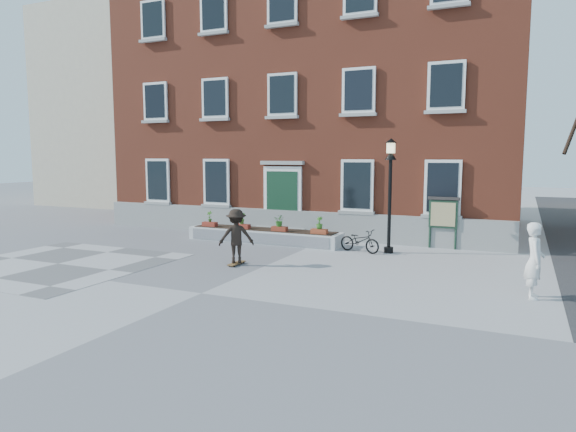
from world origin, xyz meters
The scene contains 10 objects.
ground centered at (0.00, 0.00, 0.00)m, with size 100.00×100.00×0.00m, color #98989A.
checker_patch centered at (-6.00, 1.00, 0.01)m, with size 6.00×6.00×0.01m, color #59595C.
distant_building centered at (-18.00, 20.00, 6.50)m, with size 10.00×12.00×13.00m, color beige.
bicycle centered at (1.96, 6.80, 0.41)m, with size 0.54×1.55×0.81m, color black.
bystander centered at (7.37, 2.91, 0.90)m, with size 0.66×0.43×1.81m, color white.
brick_building centered at (-2.00, 13.98, 6.30)m, with size 18.40×10.85×12.60m.
planter_assembly centered at (-1.99, 7.18, 0.31)m, with size 6.20×1.12×1.15m.
lamp_post centered at (2.91, 7.11, 2.54)m, with size 0.40×0.40×3.93m.
notice_board centered at (4.48, 8.72, 1.26)m, with size 1.10×0.16×1.87m.
skateboarder centered at (-0.87, 3.18, 0.90)m, with size 1.24×1.08×1.73m.
Camera 1 is at (7.02, -10.25, 3.36)m, focal length 32.00 mm.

